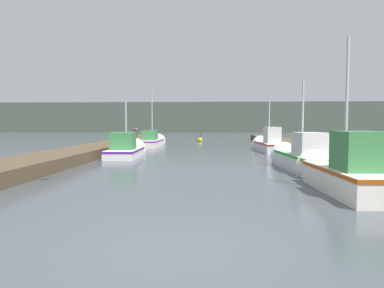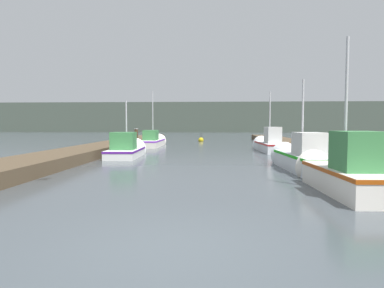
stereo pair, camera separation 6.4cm
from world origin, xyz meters
name	(u,v)px [view 1 (the left image)]	position (x,y,z in m)	size (l,w,h in m)	color
ground_plane	(173,251)	(0.00, 0.00, 0.00)	(200.00, 200.00, 0.00)	#3D4449
dock_left	(99,149)	(-6.45, 16.00, 0.26)	(2.47, 40.00, 0.51)	#4C3D2B
dock_right	(309,150)	(6.45, 16.00, 0.26)	(2.47, 40.00, 0.51)	#4C3D2B
distant_shore_ridge	(209,118)	(0.00, 72.36, 3.10)	(120.00, 16.00, 6.20)	#424C42
fishing_boat_0	(342,172)	(4.17, 4.76, 0.52)	(1.49, 4.68, 4.44)	silver
fishing_boat_1	(301,157)	(4.16, 9.06, 0.49)	(1.61, 5.30, 3.89)	silver
fishing_boat_2	(127,149)	(-4.17, 14.00, 0.40)	(1.71, 4.72, 3.58)	silver
fishing_boat_3	(268,144)	(4.38, 18.32, 0.47)	(1.59, 5.46, 4.28)	silver
fishing_boat_4	(153,141)	(-4.21, 22.71, 0.41)	(1.42, 5.77, 4.77)	silver
mooring_piling_0	(270,138)	(5.33, 23.08, 0.67)	(0.33, 0.33, 1.32)	#473523
mooring_piling_1	(136,138)	(-5.47, 22.02, 0.73)	(0.32, 0.32, 1.44)	#473523
channel_buoy	(200,140)	(-0.59, 30.08, 0.15)	(0.53, 0.53, 1.03)	gold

